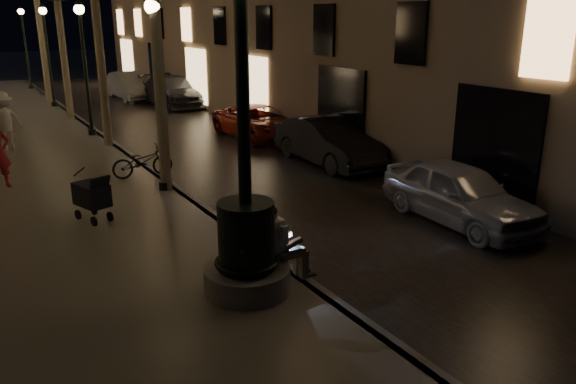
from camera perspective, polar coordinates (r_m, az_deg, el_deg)
ground at (r=21.37m, az=-17.82°, el=4.65°), size 120.00×120.00×0.00m
cobble_lane at (r=22.22m, az=-10.29°, el=5.71°), size 6.00×45.00×0.02m
curb_strip at (r=21.35m, az=-17.84°, el=4.92°), size 0.25×45.00×0.20m
fountain_lamppost at (r=8.86m, az=-4.28°, el=-4.06°), size 1.40×1.40×5.21m
seated_man_laptop at (r=9.23m, az=-0.83°, el=-5.02°), size 1.00×0.34×1.37m
lamp_curb_a at (r=14.12m, az=-13.23°, el=12.11°), size 0.36×0.36×4.81m
lamp_curb_b at (r=21.85m, az=-20.06°, el=13.31°), size 0.36×0.36×4.81m
lamp_curb_c at (r=29.72m, az=-23.32°, el=13.82°), size 0.36×0.36×4.81m
lamp_curb_d at (r=37.64m, az=-25.22°, el=14.09°), size 0.36×0.36×4.81m
stroller at (r=12.72m, az=-19.29°, el=-0.28°), size 0.71×1.15×1.17m
car_front at (r=13.04m, az=17.07°, el=-0.14°), size 1.77×4.03×1.35m
car_second at (r=17.50m, az=4.12°, el=5.15°), size 1.59×4.38×1.44m
car_third at (r=21.31m, az=-2.96°, el=7.11°), size 2.21×4.46×1.22m
car_rear at (r=29.70m, az=-11.61°, el=10.01°), size 2.40×5.22×1.48m
car_fifth at (r=32.51m, az=-15.68°, el=10.35°), size 1.72×4.56×1.49m
pedestrian_white at (r=20.48m, az=-26.91°, el=6.41°), size 1.44×1.17×1.94m
bicycle at (r=15.89m, az=-14.57°, el=3.03°), size 1.68×0.68×0.87m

